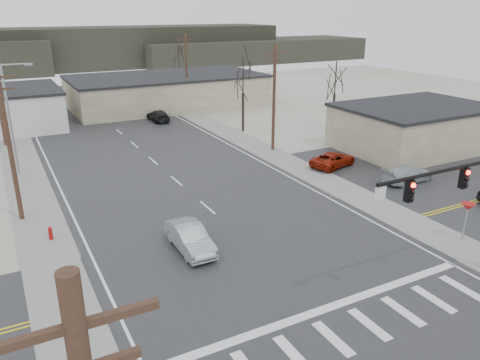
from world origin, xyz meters
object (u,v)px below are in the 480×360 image
(car_parked_red, at_px, (333,160))
(car_parked_silver, at_px, (408,174))
(fire_hydrant, at_px, (51,233))
(sedan_crossing, at_px, (190,238))
(car_far_a, at_px, (158,116))
(car_far_b, at_px, (40,89))
(traffic_signal_mast, at_px, (476,192))

(car_parked_red, xyz_separation_m, car_parked_silver, (2.80, -5.79, 0.02))
(fire_hydrant, height_order, car_parked_silver, car_parked_silver)
(sedan_crossing, height_order, car_parked_red, sedan_crossing)
(car_far_a, distance_m, car_parked_red, 25.29)
(sedan_crossing, distance_m, car_far_a, 33.37)
(fire_hydrant, distance_m, car_far_b, 56.38)
(car_far_a, bearing_deg, car_parked_silver, 109.07)
(traffic_signal_mast, height_order, car_parked_silver, traffic_signal_mast)
(car_far_a, xyz_separation_m, car_far_b, (-10.45, 29.01, -0.03))
(car_parked_silver, bearing_deg, fire_hydrant, 80.48)
(car_parked_silver, bearing_deg, car_far_b, 16.06)
(sedan_crossing, xyz_separation_m, car_parked_silver, (19.49, 2.28, -0.09))
(car_far_a, bearing_deg, traffic_signal_mast, 92.78)
(car_parked_red, relative_size, car_parked_silver, 1.01)
(traffic_signal_mast, relative_size, car_far_a, 1.97)
(traffic_signal_mast, height_order, car_far_a, traffic_signal_mast)
(fire_hydrant, distance_m, sedan_crossing, 8.52)
(car_far_a, distance_m, car_far_b, 30.83)
(car_far_b, bearing_deg, fire_hydrant, -109.47)
(car_parked_red, height_order, car_parked_silver, car_parked_silver)
(traffic_signal_mast, distance_m, sedan_crossing, 15.01)
(sedan_crossing, bearing_deg, car_parked_silver, 6.41)
(traffic_signal_mast, relative_size, car_far_b, 2.43)
(car_parked_red, bearing_deg, car_parked_silver, -169.42)
(sedan_crossing, xyz_separation_m, car_far_a, (8.96, 32.15, -0.08))
(traffic_signal_mast, distance_m, car_parked_silver, 14.67)
(car_far_b, bearing_deg, traffic_signal_mast, -93.75)
(sedan_crossing, relative_size, car_parked_silver, 0.98)
(sedan_crossing, distance_m, car_parked_red, 18.54)
(car_far_a, height_order, car_far_b, car_far_a)
(fire_hydrant, relative_size, car_far_b, 0.24)
(car_parked_silver, bearing_deg, sedan_crossing, 93.12)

